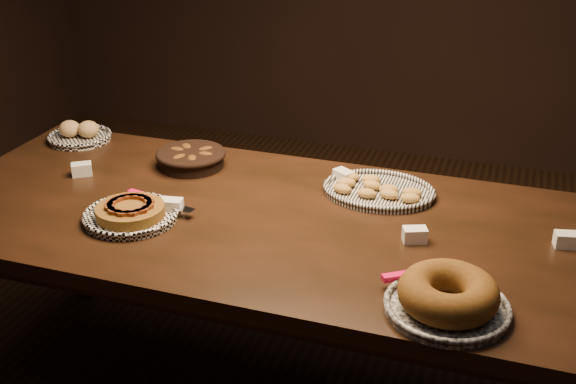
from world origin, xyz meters
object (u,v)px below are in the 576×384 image
(madeleine_platter, at_px, (378,190))
(bundt_cake_plate, at_px, (448,297))
(buffet_table, at_px, (286,239))
(apple_tart_plate, at_px, (131,213))

(madeleine_platter, height_order, bundt_cake_plate, bundt_cake_plate)
(buffet_table, bearing_deg, apple_tart_plate, -160.93)
(buffet_table, relative_size, bundt_cake_plate, 6.38)
(buffet_table, relative_size, apple_tart_plate, 7.08)
(bundt_cake_plate, bearing_deg, apple_tart_plate, 153.29)
(bundt_cake_plate, bearing_deg, buffet_table, 131.35)
(apple_tart_plate, height_order, madeleine_platter, apple_tart_plate)
(madeleine_platter, distance_m, bundt_cake_plate, 0.69)
(apple_tart_plate, distance_m, madeleine_platter, 0.82)
(apple_tart_plate, bearing_deg, buffet_table, 40.65)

